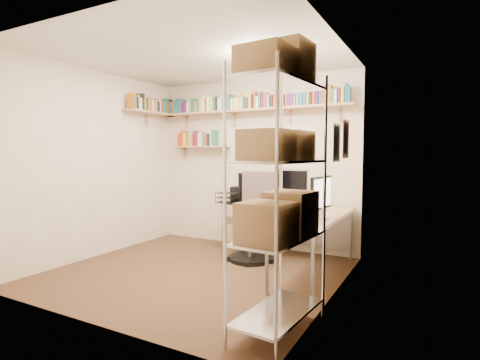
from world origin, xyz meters
name	(u,v)px	position (x,y,z in m)	size (l,w,h in m)	color
ground	(196,272)	(0.00, 0.00, 0.00)	(3.20, 3.20, 0.00)	#49351F
room_shell	(195,140)	(0.00, 0.00, 1.55)	(3.24, 3.04, 2.52)	beige
wall_shelves	(221,111)	(-0.42, 1.30, 2.02)	(3.12, 1.09, 0.80)	tan
corner_desk	(282,209)	(0.69, 0.96, 0.68)	(1.83, 1.75, 1.19)	tan
office_chair	(253,223)	(0.35, 0.82, 0.49)	(0.60, 0.62, 1.15)	black
wire_rack	(280,158)	(1.42, -0.90, 1.36)	(0.50, 0.91, 2.26)	silver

